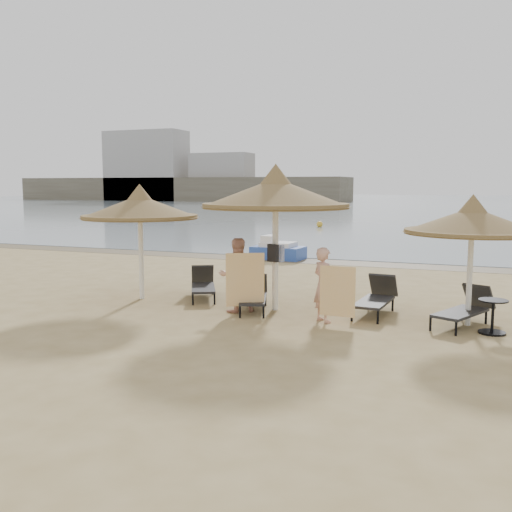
{
  "coord_description": "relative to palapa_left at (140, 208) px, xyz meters",
  "views": [
    {
      "loc": [
        4.12,
        -10.83,
        2.81
      ],
      "look_at": [
        -0.54,
        1.2,
        1.19
      ],
      "focal_mm": 40.0,
      "sensor_mm": 36.0,
      "label": 1
    }
  ],
  "objects": [
    {
      "name": "palapa_right",
      "position": [
        7.59,
        0.04,
        -0.16
      ],
      "size": [
        2.65,
        2.65,
        2.63
      ],
      "rotation": [
        0.0,
        0.0,
        0.24
      ],
      "color": "white",
      "rests_on": "ground"
    },
    {
      "name": "bag_patterned",
      "position": [
        3.51,
        0.16,
        -0.98
      ],
      "size": [
        0.32,
        0.22,
        0.39
      ],
      "rotation": [
        0.0,
        0.0,
        -0.42
      ],
      "color": "white",
      "rests_on": "ground"
    },
    {
      "name": "palapa_center",
      "position": [
        3.51,
        -0.02,
        0.35
      ],
      "size": [
        3.3,
        3.3,
        3.27
      ],
      "rotation": [
        0.0,
        0.0,
        0.11
      ],
      "color": "white",
      "rests_on": "ground"
    },
    {
      "name": "bag_dark",
      "position": [
        3.51,
        -0.18,
        -0.94
      ],
      "size": [
        0.29,
        0.19,
        0.39
      ],
      "rotation": [
        0.0,
        0.0,
        -0.42
      ],
      "color": "black",
      "rests_on": "ground"
    },
    {
      "name": "person_right",
      "position": [
        4.8,
        -0.72,
        -1.36
      ],
      "size": [
        0.98,
        0.94,
        1.79
      ],
      "primitive_type": "imported",
      "rotation": [
        0.0,
        0.0,
        2.46
      ],
      "color": "tan",
      "rests_on": "ground"
    },
    {
      "name": "side_table",
      "position": [
        8.03,
        -0.48,
        -1.95
      ],
      "size": [
        0.54,
        0.54,
        0.65
      ],
      "rotation": [
        0.0,
        0.0,
        0.1
      ],
      "color": "black",
      "rests_on": "ground"
    },
    {
      "name": "buoy_left",
      "position": [
        -1.99,
        24.64,
        -2.05
      ],
      "size": [
        0.41,
        0.41,
        0.41
      ],
      "primitive_type": "sphere",
      "color": "gold",
      "rests_on": "ground"
    },
    {
      "name": "buoy_mid",
      "position": [
        5.81,
        30.49,
        -2.06
      ],
      "size": [
        0.39,
        0.39,
        0.39
      ],
      "primitive_type": "sphere",
      "color": "gold",
      "rests_on": "ground"
    },
    {
      "name": "lounger_near_left",
      "position": [
        3.03,
        -0.11,
        -1.92
      ],
      "size": [
        1.04,
        1.75,
        0.74
      ],
      "rotation": [
        0.0,
        0.0,
        0.32
      ],
      "color": "black",
      "rests_on": "ground"
    },
    {
      "name": "lounger_far_right",
      "position": [
        7.55,
        0.04,
        -1.91
      ],
      "size": [
        1.23,
        1.81,
        0.78
      ],
      "rotation": [
        0.0,
        0.0,
        -0.42
      ],
      "color": "black",
      "rests_on": "ground"
    },
    {
      "name": "lounger_near_right",
      "position": [
        5.7,
        0.46,
        -1.89
      ],
      "size": [
        0.75,
        1.85,
        0.81
      ],
      "rotation": [
        0.0,
        0.0,
        -0.08
      ],
      "color": "black",
      "rests_on": "ground"
    },
    {
      "name": "pedal_boat",
      "position": [
        0.68,
        8.36,
        -1.92
      ],
      "size": [
        2.0,
        1.27,
        0.89
      ],
      "rotation": [
        0.0,
        0.0,
        -0.07
      ],
      "color": "#2A4EAF",
      "rests_on": "ground"
    },
    {
      "name": "wet_sand_strip",
      "position": [
        3.55,
        8.28,
        -2.25
      ],
      "size": [
        200.0,
        1.6,
        0.01
      ],
      "primitive_type": "cube",
      "color": "brown",
      "rests_on": "ground"
    },
    {
      "name": "person_left",
      "position": [
        2.77,
        -0.52,
        -1.3
      ],
      "size": [
        1.03,
        1.02,
        1.91
      ],
      "primitive_type": "imported",
      "rotation": [
        0.0,
        0.0,
        3.9
      ],
      "color": "tan",
      "rests_on": "ground"
    },
    {
      "name": "palapa_left",
      "position": [
        0.0,
        0.0,
        0.0
      ],
      "size": [
        2.86,
        2.86,
        2.83
      ],
      "rotation": [
        0.0,
        0.0,
        0.42
      ],
      "color": "white",
      "rests_on": "ground"
    },
    {
      "name": "lounger_far_left",
      "position": [
        1.35,
        0.68,
        -1.91
      ],
      "size": [
        1.27,
        1.75,
        0.76
      ],
      "rotation": [
        0.0,
        0.0,
        0.48
      ],
      "color": "black",
      "rests_on": "ground"
    },
    {
      "name": "sea",
      "position": [
        3.55,
        78.88,
        -2.24
      ],
      "size": [
        200.0,
        140.0,
        0.03
      ],
      "primitive_type": "cube",
      "color": "slate",
      "rests_on": "ground"
    },
    {
      "name": "towel_right",
      "position": [
        5.15,
        -0.97,
        -1.55
      ],
      "size": [
        0.72,
        0.05,
        1.01
      ],
      "rotation": [
        0.0,
        0.0,
        -0.04
      ],
      "color": "orange",
      "rests_on": "ground"
    },
    {
      "name": "towel_left",
      "position": [
        3.12,
        -0.87,
        -1.46
      ],
      "size": [
        0.75,
        0.38,
        1.15
      ],
      "rotation": [
        0.0,
        0.0,
        0.45
      ],
      "color": "orange",
      "rests_on": "ground"
    },
    {
      "name": "far_shore",
      "position": [
        -21.56,
        76.7,
        0.66
      ],
      "size": [
        150.0,
        54.8,
        12.0
      ],
      "color": "#6B6453",
      "rests_on": "ground"
    },
    {
      "name": "ground",
      "position": [
        3.55,
        -1.12,
        -2.25
      ],
      "size": [
        160.0,
        160.0,
        0.0
      ],
      "primitive_type": "plane",
      "color": "tan",
      "rests_on": "ground"
    }
  ]
}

